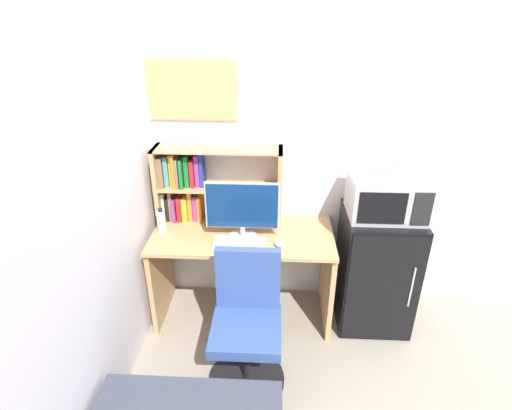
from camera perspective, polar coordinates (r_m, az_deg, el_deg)
wall_back at (r=3.20m, az=22.28°, el=7.22°), size 6.40×0.04×2.60m
wall_left at (r=1.83m, az=-29.69°, el=-8.28°), size 0.04×4.40×2.60m
desk at (r=3.07m, az=-1.85°, el=-7.66°), size 1.33×0.63×0.75m
hutch_bookshelf at (r=3.05m, az=-8.31°, el=3.12°), size 0.94×0.23×0.59m
monitor at (r=2.79m, az=-1.97°, el=-0.56°), size 0.52×0.20×0.43m
keyboard at (r=2.83m, az=-2.38°, el=-5.27°), size 0.36×0.14×0.02m
computer_mouse at (r=2.80m, az=3.31°, el=-5.43°), size 0.06×0.08×0.04m
water_bottle at (r=3.01m, az=-13.35°, el=-2.26°), size 0.06×0.06×0.19m
mini_fridge at (r=3.20m, az=16.62°, el=-8.75°), size 0.53×0.55×0.92m
microwave at (r=2.91m, az=18.12°, el=1.18°), size 0.51×0.39×0.29m
desk_fan at (r=2.80m, az=19.39°, el=6.75°), size 0.17×0.11×0.27m
desk_chair at (r=2.67m, az=-1.29°, el=-17.33°), size 0.50×0.50×0.91m
wall_corkboard at (r=2.95m, az=-9.12°, el=15.91°), size 0.63×0.02×0.42m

